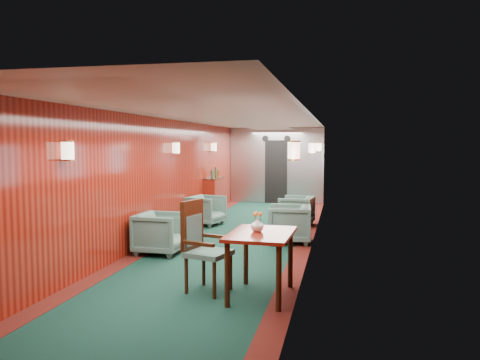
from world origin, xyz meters
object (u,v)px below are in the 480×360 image
(side_chair, at_px, (201,242))
(credenza, at_px, (214,195))
(armchair_left_near, at_px, (161,233))
(armchair_right_near, at_px, (289,224))
(armchair_left_far, at_px, (206,210))
(dining_table, at_px, (261,243))
(armchair_right_far, at_px, (297,211))

(side_chair, xyz_separation_m, credenza, (-1.61, 6.50, -0.13))
(armchair_left_near, height_order, armchair_right_near, armchair_right_near)
(credenza, height_order, armchair_left_far, credenza)
(credenza, height_order, armchair_right_near, credenza)
(armchair_right_near, bearing_deg, side_chair, -18.41)
(side_chair, distance_m, credenza, 6.69)
(armchair_left_far, height_order, armchair_right_near, armchair_right_near)
(armchair_left_near, xyz_separation_m, armchair_right_near, (2.07, 1.35, 0.01))
(armchair_right_near, bearing_deg, dining_table, -4.32)
(armchair_left_far, distance_m, armchair_right_near, 2.62)
(dining_table, relative_size, armchair_left_near, 1.41)
(side_chair, bearing_deg, armchair_left_far, 121.20)
(credenza, bearing_deg, dining_table, -69.96)
(armchair_right_far, bearing_deg, dining_table, 7.04)
(credenza, bearing_deg, armchair_left_far, -80.70)
(dining_table, xyz_separation_m, armchair_right_far, (-0.04, 5.19, -0.33))
(dining_table, relative_size, armchair_right_near, 1.37)
(credenza, xyz_separation_m, armchair_right_far, (2.36, -1.40, -0.16))
(dining_table, distance_m, credenza, 7.01)
(credenza, xyz_separation_m, armchair_left_far, (0.29, -1.80, -0.15))
(dining_table, xyz_separation_m, armchair_left_far, (-2.11, 4.79, -0.33))
(dining_table, xyz_separation_m, side_chair, (-0.79, 0.09, -0.04))
(dining_table, bearing_deg, credenza, 112.10)
(armchair_left_far, relative_size, armchair_right_near, 0.94)
(credenza, relative_size, armchair_left_far, 1.66)
(armchair_left_near, bearing_deg, side_chair, -142.96)
(side_chair, bearing_deg, credenza, 119.48)
(dining_table, distance_m, armchair_left_near, 2.81)
(armchair_right_near, relative_size, armchair_right_far, 1.06)
(side_chair, distance_m, armchair_right_near, 3.26)
(side_chair, relative_size, armchair_right_far, 1.55)
(dining_table, distance_m, armchair_right_near, 3.25)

